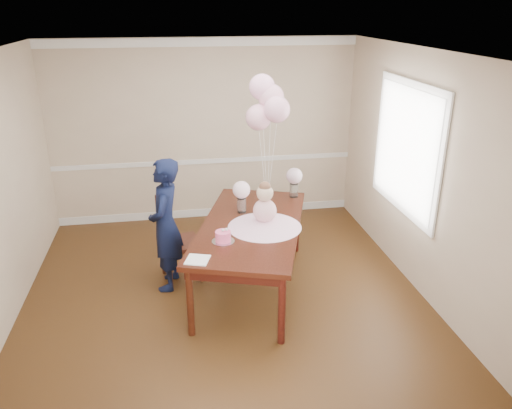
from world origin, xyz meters
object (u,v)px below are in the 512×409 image
object	(u,v)px
birthday_cake	(223,236)
woman	(166,225)
dining_chair_seat	(181,244)
dining_table_top	(251,226)

from	to	relation	value
birthday_cake	woman	distance (m)	0.85
dining_chair_seat	woman	xyz separation A→B (m)	(-0.16, -0.14, 0.32)
woman	birthday_cake	bearing A→B (deg)	55.50
dining_chair_seat	woman	distance (m)	0.38
birthday_cake	woman	world-z (taller)	woman
birthday_cake	dining_chair_seat	bearing A→B (deg)	120.55
birthday_cake	woman	size ratio (longest dim) A/B	0.10
dining_table_top	woman	bearing A→B (deg)	-173.83
woman	dining_chair_seat	bearing A→B (deg)	143.56
dining_table_top	birthday_cake	distance (m)	0.54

